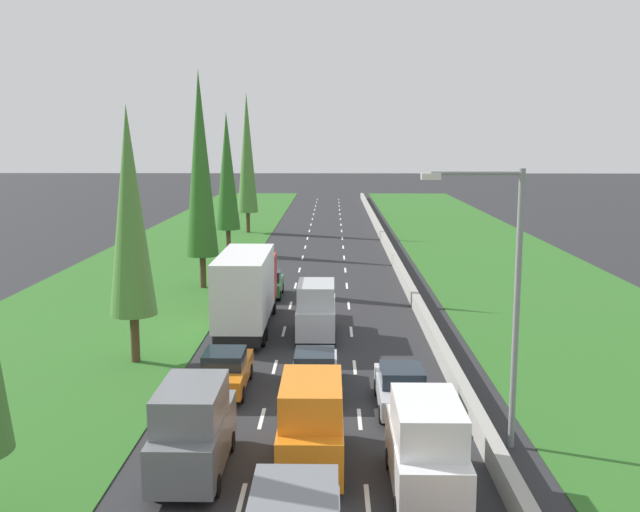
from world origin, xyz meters
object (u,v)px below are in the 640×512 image
object	(u,v)px
silver_sedan_right_lane	(401,388)
poplar_tree_second	(130,212)
street_light_mast	(506,289)
grey_van_left_lane	(193,429)
white_box_truck_left_lane	(247,289)
silver_van_centre_lane	(316,310)
green_hatchback_left_lane	(268,284)
poplar_tree_fourth	(227,172)
orange_sedan_left_lane	(225,370)
poplar_tree_fifth	(247,153)
white_van_right_lane	(426,448)
orange_van_centre_lane	(312,423)
poplar_tree_third	(200,165)
silver_sedan_centre_lane	(315,371)

from	to	relation	value
silver_sedan_right_lane	poplar_tree_second	xyz separation A→B (m)	(-11.35, 5.55, 5.92)
poplar_tree_second	street_light_mast	xyz separation A→B (m)	(14.27, -8.84, -1.50)
grey_van_left_lane	silver_sedan_right_lane	size ratio (longest dim) A/B	1.09
white_box_truck_left_lane	poplar_tree_second	xyz separation A→B (m)	(-4.35, -5.69, 4.55)
poplar_tree_second	silver_van_centre_lane	bearing A→B (deg)	28.76
silver_sedan_right_lane	poplar_tree_second	world-z (taller)	poplar_tree_second
green_hatchback_left_lane	poplar_tree_fourth	size ratio (longest dim) A/B	0.32
orange_sedan_left_lane	green_hatchback_left_lane	distance (m)	17.50
poplar_tree_fifth	street_light_mast	size ratio (longest dim) A/B	1.63
grey_van_left_lane	street_light_mast	xyz separation A→B (m)	(9.59, 2.12, 3.83)
green_hatchback_left_lane	poplar_tree_fourth	world-z (taller)	poplar_tree_fourth
poplar_tree_second	poplar_tree_fourth	xyz separation A→B (m)	(-0.19, 30.97, 0.39)
white_van_right_lane	white_box_truck_left_lane	size ratio (longest dim) A/B	0.52
silver_sedan_right_lane	poplar_tree_fifth	size ratio (longest dim) A/B	0.31
white_box_truck_left_lane	street_light_mast	world-z (taller)	street_light_mast
silver_sedan_right_lane	orange_sedan_left_lane	bearing A→B (deg)	164.13
white_box_truck_left_lane	orange_van_centre_lane	bearing A→B (deg)	-76.66
silver_sedan_right_lane	poplar_tree_third	bearing A→B (deg)	116.91
silver_sedan_right_lane	orange_van_centre_lane	distance (m)	5.88
green_hatchback_left_lane	poplar_tree_third	size ratio (longest dim) A/B	0.27
silver_sedan_right_lane	street_light_mast	bearing A→B (deg)	-48.52
green_hatchback_left_lane	poplar_tree_second	xyz separation A→B (m)	(-4.75, -13.88, 5.90)
white_van_right_lane	white_box_truck_left_lane	xyz separation A→B (m)	(-7.07, 17.86, 0.78)
orange_van_centre_lane	white_van_right_lane	bearing A→B (deg)	-27.80
white_box_truck_left_lane	silver_van_centre_lane	world-z (taller)	white_box_truck_left_lane
grey_van_left_lane	silver_sedan_right_lane	distance (m)	8.61
white_box_truck_left_lane	street_light_mast	distance (m)	17.86
orange_van_centre_lane	poplar_tree_fourth	xyz separation A→B (m)	(-8.37, 41.43, 5.73)
orange_sedan_left_lane	white_box_truck_left_lane	world-z (taller)	white_box_truck_left_lane
grey_van_left_lane	orange_van_centre_lane	bearing A→B (deg)	8.08
silver_sedan_right_lane	poplar_tree_second	distance (m)	13.96
silver_sedan_right_lane	green_hatchback_left_lane	distance (m)	20.52
silver_van_centre_lane	poplar_tree_third	bearing A→B (deg)	122.82
green_hatchback_left_lane	poplar_tree_fifth	size ratio (longest dim) A/B	0.27
poplar_tree_fifth	silver_sedan_centre_lane	bearing A→B (deg)	-80.47
poplar_tree_second	silver_sedan_centre_lane	bearing A→B (deg)	-24.08
white_van_right_lane	orange_sedan_left_lane	xyz separation A→B (m)	(-6.87, 8.56, -0.59)
silver_sedan_centre_lane	silver_van_centre_lane	world-z (taller)	silver_van_centre_lane
white_van_right_lane	orange_van_centre_lane	size ratio (longest dim) A/B	1.00
grey_van_left_lane	white_box_truck_left_lane	size ratio (longest dim) A/B	0.52
poplar_tree_third	poplar_tree_fourth	distance (m)	14.45
silver_van_centre_lane	poplar_tree_second	world-z (taller)	poplar_tree_second
grey_van_left_lane	orange_sedan_left_lane	xyz separation A→B (m)	(-0.13, 7.35, -0.59)
silver_van_centre_lane	poplar_tree_third	xyz separation A→B (m)	(-7.85, 12.18, 6.83)
poplar_tree_fourth	orange_sedan_left_lane	bearing A→B (deg)	-82.20
poplar_tree_fifth	silver_van_centre_lane	bearing A→B (deg)	-78.83
orange_van_centre_lane	poplar_tree_fifth	size ratio (longest dim) A/B	0.33
white_van_right_lane	poplar_tree_second	world-z (taller)	poplar_tree_second
green_hatchback_left_lane	orange_sedan_left_lane	bearing A→B (deg)	-90.65
silver_sedan_right_lane	poplar_tree_fourth	bearing A→B (deg)	107.54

